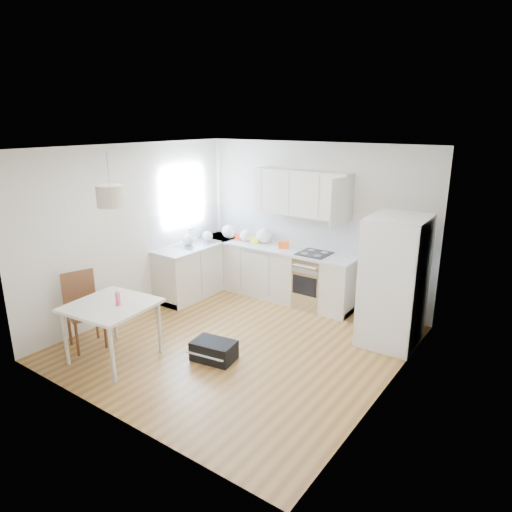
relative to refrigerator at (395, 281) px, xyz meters
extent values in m
plane|color=brown|center=(-1.73, -1.30, -0.91)|extent=(4.20, 4.20, 0.00)
plane|color=white|center=(-1.73, -1.30, 1.79)|extent=(4.20, 4.20, 0.00)
plane|color=silver|center=(-1.73, 0.80, 0.44)|extent=(4.20, 0.00, 4.20)
plane|color=silver|center=(-3.83, -1.30, 0.44)|extent=(0.00, 4.20, 4.20)
plane|color=silver|center=(0.37, -1.30, 0.44)|extent=(0.00, 4.20, 4.20)
cube|color=#BFE0F9|center=(-3.81, -0.15, 0.84)|extent=(0.02, 1.00, 1.00)
cube|color=beige|center=(-2.33, 0.50, -0.47)|extent=(3.00, 0.60, 0.88)
cube|color=beige|center=(-3.53, -0.10, -0.47)|extent=(0.60, 1.80, 0.88)
cube|color=silver|center=(-2.33, 0.50, -0.01)|extent=(3.02, 0.64, 0.04)
cube|color=silver|center=(-3.53, -0.10, -0.01)|extent=(0.64, 1.82, 0.04)
cube|color=white|center=(-2.33, 0.79, 0.30)|extent=(3.00, 0.01, 0.58)
cube|color=white|center=(-3.82, -0.10, 0.30)|extent=(0.01, 1.80, 0.58)
cube|color=beige|center=(-1.88, 0.64, 0.97)|extent=(1.70, 0.32, 0.75)
cube|color=beige|center=(-2.80, -2.59, -0.15)|extent=(1.08, 1.08, 0.04)
cylinder|color=beige|center=(-3.17, -3.05, -0.54)|extent=(0.05, 0.05, 0.74)
cylinder|color=beige|center=(-2.34, -2.97, -0.54)|extent=(0.05, 0.05, 0.74)
cylinder|color=beige|center=(-3.25, -2.22, -0.54)|extent=(0.05, 0.05, 0.74)
cylinder|color=beige|center=(-2.42, -2.14, -0.54)|extent=(0.05, 0.05, 0.74)
cylinder|color=#E63F6A|center=(-2.68, -2.57, -0.02)|extent=(0.06, 0.06, 0.21)
cube|color=black|center=(-1.72, -1.86, -0.78)|extent=(0.61, 0.45, 0.26)
cylinder|color=beige|center=(-2.61, -2.58, 1.27)|extent=(0.37, 0.37, 0.25)
ellipsoid|color=white|center=(-3.30, 0.49, 0.14)|extent=(0.29, 0.25, 0.26)
ellipsoid|color=white|center=(-2.93, 0.50, 0.12)|extent=(0.24, 0.21, 0.22)
ellipsoid|color=white|center=(-2.60, 0.59, 0.14)|extent=(0.29, 0.25, 0.26)
ellipsoid|color=white|center=(-3.53, 0.13, 0.10)|extent=(0.20, 0.17, 0.18)
ellipsoid|color=white|center=(-3.60, -0.30, 0.11)|extent=(0.22, 0.19, 0.20)
cube|color=#F55815|center=(-2.12, 0.50, 0.07)|extent=(0.21, 0.19, 0.12)
cube|color=#F6F426|center=(-2.72, 0.51, 0.07)|extent=(0.16, 0.11, 0.11)
cube|color=red|center=(-3.08, 0.51, 0.07)|extent=(0.20, 0.16, 0.12)
camera|label=1|loc=(1.84, -5.93, 2.13)|focal=32.00mm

